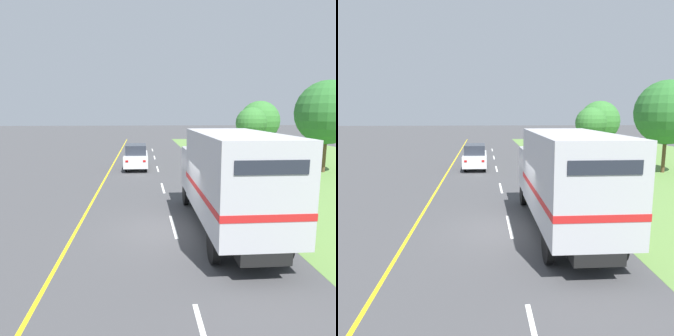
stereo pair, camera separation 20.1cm
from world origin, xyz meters
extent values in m
plane|color=#444447|center=(0.00, 0.00, 0.00)|extent=(200.00, 200.00, 0.00)
cube|color=#608942|center=(13.70, 12.91, 0.00)|extent=(20.00, 59.27, 0.01)
cube|color=yellow|center=(-3.70, 12.91, 0.00)|extent=(0.12, 59.27, 0.01)
cube|color=white|center=(0.00, 0.46, 0.00)|extent=(0.12, 2.60, 0.01)
cube|color=white|center=(0.00, 7.06, 0.00)|extent=(0.12, 2.60, 0.01)
cube|color=white|center=(0.00, 13.66, 0.00)|extent=(0.12, 2.60, 0.01)
cube|color=white|center=(0.00, 20.26, 0.00)|extent=(0.12, 2.60, 0.01)
cube|color=white|center=(0.00, 26.86, 0.00)|extent=(0.12, 2.60, 0.01)
cylinder|color=black|center=(0.88, 3.46, 0.50)|extent=(0.22, 1.00, 1.00)
cylinder|color=black|center=(3.03, 3.46, 0.50)|extent=(0.22, 1.00, 1.00)
cylinder|color=black|center=(0.88, -2.75, 0.50)|extent=(0.22, 1.00, 1.00)
cylinder|color=black|center=(3.03, -2.75, 0.50)|extent=(0.22, 1.00, 1.00)
cube|color=black|center=(1.95, 0.00, 0.68)|extent=(1.37, 8.28, 0.36)
cube|color=#B7B7BC|center=(1.95, -1.05, 2.29)|extent=(2.50, 6.18, 2.87)
cube|color=red|center=(1.95, -1.05, 1.79)|extent=(2.52, 6.20, 0.20)
cube|color=#232833|center=(1.95, -4.15, 3.08)|extent=(1.87, 0.03, 0.36)
cube|color=#B7B7BC|center=(1.95, 3.09, 1.81)|extent=(2.40, 2.10, 1.90)
cube|color=#283342|center=(1.95, 4.15, 2.05)|extent=(2.12, 0.03, 0.85)
cylinder|color=black|center=(-2.42, 15.36, 0.33)|extent=(0.16, 0.66, 0.66)
cylinder|color=black|center=(-0.94, 15.36, 0.33)|extent=(0.16, 0.66, 0.66)
cylinder|color=black|center=(-2.42, 12.61, 0.33)|extent=(0.16, 0.66, 0.66)
cylinder|color=black|center=(-0.94, 12.61, 0.33)|extent=(0.16, 0.66, 0.66)
cube|color=white|center=(-1.68, 13.99, 0.76)|extent=(1.80, 4.45, 0.86)
cube|color=#282D38|center=(-1.68, 13.81, 1.56)|extent=(1.55, 2.45, 0.73)
cube|color=red|center=(-2.31, 11.75, 0.91)|extent=(0.20, 0.03, 0.14)
cube|color=red|center=(-1.05, 11.75, 0.91)|extent=(0.20, 0.03, 0.14)
cylinder|color=#9E9EA3|center=(6.09, 7.91, 1.27)|extent=(0.09, 0.09, 2.55)
cylinder|color=#9E9EA3|center=(7.37, 7.91, 1.27)|extent=(0.09, 0.09, 2.55)
cube|color=navy|center=(6.73, 7.91, 1.98)|extent=(1.82, 0.06, 1.12)
cube|color=navy|center=(7.35, 7.91, 2.73)|extent=(0.58, 0.06, 0.32)
cube|color=silver|center=(6.73, 7.88, 1.98)|extent=(1.42, 0.02, 0.20)
cylinder|color=brown|center=(12.24, 11.32, 1.27)|extent=(0.26, 0.26, 2.54)
sphere|color=#2D702D|center=(12.24, 11.32, 4.39)|extent=(4.63, 4.63, 4.63)
cylinder|color=#4C3823|center=(8.84, 17.91, 1.16)|extent=(0.32, 0.32, 2.32)
sphere|color=#387A33|center=(8.84, 17.91, 3.45)|extent=(2.83, 2.83, 2.83)
cylinder|color=brown|center=(11.76, 23.85, 0.84)|extent=(0.38, 0.38, 1.68)
sphere|color=#387A33|center=(11.76, 23.85, 3.45)|extent=(4.41, 4.41, 4.41)
camera|label=1|loc=(-1.17, -11.72, 4.40)|focal=35.00mm
camera|label=2|loc=(-0.97, -11.73, 4.40)|focal=35.00mm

